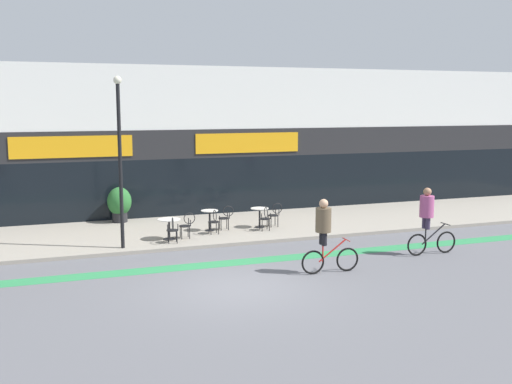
{
  "coord_description": "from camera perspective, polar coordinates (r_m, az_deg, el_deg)",
  "views": [
    {
      "loc": [
        -4.63,
        -14.39,
        4.78
      ],
      "look_at": [
        2.61,
        6.08,
        1.57
      ],
      "focal_mm": 42.0,
      "sensor_mm": 36.0,
      "label": 1
    }
  ],
  "objects": [
    {
      "name": "bistro_table_0",
      "position": [
        20.93,
        -8.27,
        -3.09
      ],
      "size": [
        0.8,
        0.8,
        0.72
      ],
      "color": "black",
      "rests_on": "sidewalk_slab"
    },
    {
      "name": "cyclist_1",
      "position": [
        19.73,
        16.07,
        -2.25
      ],
      "size": [
        1.81,
        0.48,
        2.17
      ],
      "rotation": [
        0.0,
        0.0,
        0.0
      ],
      "color": "black",
      "rests_on": "ground"
    },
    {
      "name": "ground_plane",
      "position": [
        15.86,
        -1.58,
        -9.15
      ],
      "size": [
        120.0,
        120.0,
        0.0
      ],
      "primitive_type": "plane",
      "color": "#5B5B60"
    },
    {
      "name": "cafe_chair_2_near",
      "position": [
        22.12,
        0.89,
        -2.4
      ],
      "size": [
        0.42,
        0.58,
        0.9
      ],
      "rotation": [
        0.0,
        0.0,
        1.52
      ],
      "color": "black",
      "rests_on": "sidewalk_slab"
    },
    {
      "name": "cafe_chair_2_side",
      "position": [
        22.92,
        1.82,
        -2.02
      ],
      "size": [
        0.58,
        0.41,
        0.9
      ],
      "rotation": [
        0.0,
        0.0,
        3.16
      ],
      "color": "black",
      "rests_on": "sidewalk_slab"
    },
    {
      "name": "cafe_chair_1_near",
      "position": [
        21.59,
        -4.01,
        -2.68
      ],
      "size": [
        0.4,
        0.58,
        0.9
      ],
      "rotation": [
        0.0,
        0.0,
        1.58
      ],
      "color": "black",
      "rests_on": "sidewalk_slab"
    },
    {
      "name": "planter_pot",
      "position": [
        24.32,
        -12.88,
        -1.06
      ],
      "size": [
        0.95,
        0.95,
        1.4
      ],
      "color": "#232326",
      "rests_on": "sidewalk_slab"
    },
    {
      "name": "cyclist_0",
      "position": [
        17.01,
        6.6,
        -3.66
      ],
      "size": [
        1.77,
        0.49,
        2.14
      ],
      "rotation": [
        0.0,
        0.0,
        -0.03
      ],
      "color": "black",
      "rests_on": "ground"
    },
    {
      "name": "cafe_chair_0_near",
      "position": [
        20.33,
        -7.95,
        -3.44
      ],
      "size": [
        0.44,
        0.59,
        0.9
      ],
      "rotation": [
        0.0,
        0.0,
        1.46
      ],
      "color": "black",
      "rests_on": "sidewalk_slab"
    },
    {
      "name": "bistro_table_2",
      "position": [
        22.7,
        0.35,
        -2.08
      ],
      "size": [
        0.68,
        0.68,
        0.75
      ],
      "color": "black",
      "rests_on": "sidewalk_slab"
    },
    {
      "name": "bistro_table_1",
      "position": [
        22.18,
        -4.44,
        -2.33
      ],
      "size": [
        0.64,
        0.64,
        0.77
      ],
      "color": "black",
      "rests_on": "sidewalk_slab"
    },
    {
      "name": "storefront_facade",
      "position": [
        26.81,
        -9.53,
        4.81
      ],
      "size": [
        40.0,
        4.06,
        6.34
      ],
      "color": "silver",
      "rests_on": "ground"
    },
    {
      "name": "bike_lane_stripe",
      "position": [
        18.13,
        -4.0,
        -6.9
      ],
      "size": [
        36.0,
        0.7,
        0.01
      ],
      "primitive_type": "cube",
      "color": "#2D844C",
      "rests_on": "ground"
    },
    {
      "name": "cafe_chair_1_side",
      "position": [
        22.34,
        -2.89,
        -2.3
      ],
      "size": [
        0.59,
        0.43,
        0.9
      ],
      "rotation": [
        0.0,
        0.0,
        3.07
      ],
      "color": "black",
      "rests_on": "sidewalk_slab"
    },
    {
      "name": "lamp_post",
      "position": [
        19.6,
        -12.84,
        3.83
      ],
      "size": [
        0.26,
        0.26,
        5.53
      ],
      "color": "black",
      "rests_on": "sidewalk_slab"
    },
    {
      "name": "sidewalk_slab",
      "position": [
        22.63,
        -7.25,
        -3.71
      ],
      "size": [
        40.0,
        5.5,
        0.12
      ],
      "primitive_type": "cube",
      "color": "gray",
      "rests_on": "ground"
    },
    {
      "name": "cafe_chair_0_side",
      "position": [
        21.05,
        -6.6,
        -3.01
      ],
      "size": [
        0.58,
        0.42,
        0.9
      ],
      "rotation": [
        0.0,
        0.0,
        3.1
      ],
      "color": "black",
      "rests_on": "sidewalk_slab"
    }
  ]
}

